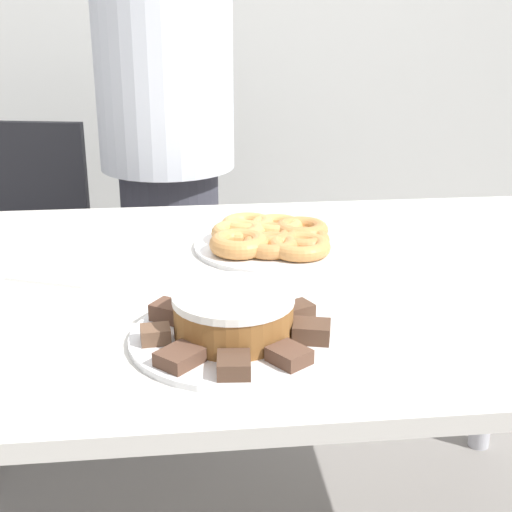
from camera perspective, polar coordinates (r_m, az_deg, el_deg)
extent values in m
cube|color=silver|center=(1.36, 0.31, -2.20)|extent=(1.51, 1.01, 0.03)
cylinder|color=silver|center=(2.09, 18.32, -6.11)|extent=(0.06, 0.06, 0.71)
cylinder|color=#383842|center=(2.28, -6.64, -2.24)|extent=(0.30, 0.30, 0.76)
cylinder|color=silver|center=(2.12, -7.38, 15.05)|extent=(0.40, 0.40, 0.60)
cylinder|color=black|center=(2.48, -18.07, -10.85)|extent=(0.44, 0.44, 0.01)
cylinder|color=#262626|center=(2.38, -18.59, -6.55)|extent=(0.06, 0.06, 0.40)
cube|color=#2D2D33|center=(2.30, -19.19, -1.63)|extent=(0.52, 0.52, 0.04)
cube|color=#2D2D33|center=(2.41, -17.86, 5.25)|extent=(0.39, 0.11, 0.42)
cylinder|color=white|center=(1.10, -1.78, -6.53)|extent=(0.32, 0.32, 0.01)
cylinder|color=white|center=(1.50, 1.30, 0.83)|extent=(0.33, 0.33, 0.01)
cylinder|color=brown|center=(1.09, -1.80, -4.98)|extent=(0.18, 0.18, 0.06)
cylinder|color=white|center=(1.07, -1.82, -3.33)|extent=(0.19, 0.19, 0.01)
cube|color=brown|center=(1.20, -3.75, -3.48)|extent=(0.05, 0.06, 0.02)
cube|color=brown|center=(1.15, -6.94, -4.40)|extent=(0.07, 0.07, 0.03)
cube|color=brown|center=(1.08, -8.04, -6.23)|extent=(0.05, 0.04, 0.02)
cube|color=brown|center=(1.02, -6.14, -8.05)|extent=(0.08, 0.08, 0.02)
cube|color=#513828|center=(0.99, -1.79, -8.71)|extent=(0.05, 0.06, 0.02)
cube|color=brown|center=(1.01, 2.57, -7.96)|extent=(0.07, 0.07, 0.02)
cube|color=#513828|center=(1.08, 4.46, -6.03)|extent=(0.07, 0.06, 0.03)
cube|color=#513828|center=(1.15, 3.34, -4.39)|extent=(0.06, 0.05, 0.02)
cube|color=brown|center=(1.20, 0.15, -3.42)|extent=(0.07, 0.07, 0.02)
torus|color=#C68447|center=(1.49, 1.31, 1.59)|extent=(0.12, 0.12, 0.03)
torus|color=#D18E4C|center=(1.43, 3.49, 0.76)|extent=(0.13, 0.13, 0.03)
torus|color=#C68447|center=(1.48, 3.78, 1.33)|extent=(0.11, 0.11, 0.03)
torus|color=#C68447|center=(1.54, 3.65, 2.12)|extent=(0.12, 0.12, 0.03)
torus|color=tan|center=(1.56, 1.62, 2.37)|extent=(0.12, 0.12, 0.03)
torus|color=tan|center=(1.56, -0.63, 2.48)|extent=(0.12, 0.12, 0.03)
torus|color=tan|center=(1.51, -1.42, 1.87)|extent=(0.12, 0.12, 0.04)
torus|color=#D18E4C|center=(1.44, -1.37, 0.98)|extent=(0.12, 0.12, 0.04)
torus|color=#C68447|center=(1.44, 1.13, 0.85)|extent=(0.11, 0.11, 0.03)
cube|color=white|center=(1.41, -15.39, -1.19)|extent=(0.19, 0.17, 0.01)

